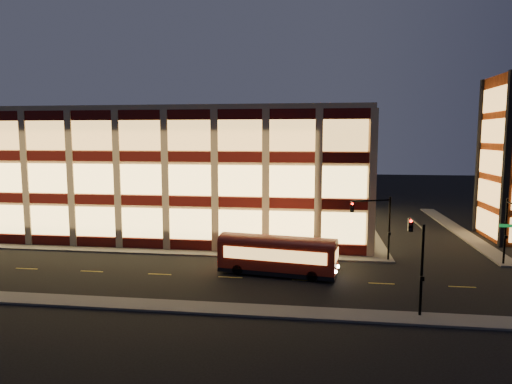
# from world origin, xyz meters

# --- Properties ---
(ground) EXTENTS (200.00, 200.00, 0.00)m
(ground) POSITION_xyz_m (0.00, 0.00, 0.00)
(ground) COLOR black
(ground) RESTS_ON ground
(sidewalk_office_south) EXTENTS (54.00, 2.00, 0.15)m
(sidewalk_office_south) POSITION_xyz_m (-3.00, 1.00, 0.07)
(sidewalk_office_south) COLOR #514F4C
(sidewalk_office_south) RESTS_ON ground
(sidewalk_office_east) EXTENTS (2.00, 30.00, 0.15)m
(sidewalk_office_east) POSITION_xyz_m (23.00, 17.00, 0.07)
(sidewalk_office_east) COLOR #514F4C
(sidewalk_office_east) RESTS_ON ground
(sidewalk_tower_west) EXTENTS (2.00, 30.00, 0.15)m
(sidewalk_tower_west) POSITION_xyz_m (34.00, 17.00, 0.07)
(sidewalk_tower_west) COLOR #514F4C
(sidewalk_tower_west) RESTS_ON ground
(sidewalk_near) EXTENTS (100.00, 2.00, 0.15)m
(sidewalk_near) POSITION_xyz_m (0.00, -13.00, 0.07)
(sidewalk_near) COLOR #514F4C
(sidewalk_near) RESTS_ON ground
(office_building) EXTENTS (50.45, 30.45, 14.50)m
(office_building) POSITION_xyz_m (-2.91, 16.91, 7.25)
(office_building) COLOR tan
(office_building) RESTS_ON ground
(traffic_signal_far) EXTENTS (3.79, 1.87, 6.00)m
(traffic_signal_far) POSITION_xyz_m (22.21, 0.24, 4.11)
(traffic_signal_far) COLOR black
(traffic_signal_far) RESTS_ON ground
(traffic_signal_near) EXTENTS (0.32, 4.45, 6.00)m
(traffic_signal_near) POSITION_xyz_m (23.50, -11.03, 4.13)
(traffic_signal_near) COLOR black
(traffic_signal_near) RESTS_ON ground
(trolley_bus) EXTENTS (9.97, 3.91, 3.29)m
(trolley_bus) POSITION_xyz_m (13.72, -4.71, 1.82)
(trolley_bus) COLOR maroon
(trolley_bus) RESTS_ON ground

